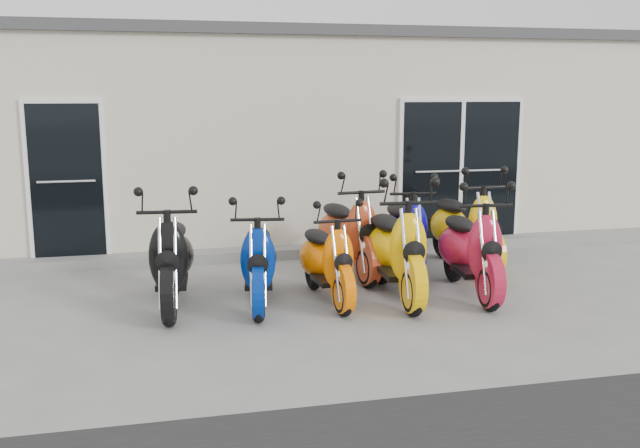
# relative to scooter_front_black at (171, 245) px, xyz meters

# --- Properties ---
(ground) EXTENTS (80.00, 80.00, 0.00)m
(ground) POSITION_rel_scooter_front_black_xyz_m (1.88, 0.12, -0.73)
(ground) COLOR gray
(ground) RESTS_ON ground
(building) EXTENTS (14.00, 6.00, 3.20)m
(building) POSITION_rel_scooter_front_black_xyz_m (1.88, 5.32, 0.87)
(building) COLOR beige
(building) RESTS_ON ground
(roof_cap) EXTENTS (14.20, 6.20, 0.16)m
(roof_cap) POSITION_rel_scooter_front_black_xyz_m (1.88, 5.32, 2.55)
(roof_cap) COLOR #3F3F42
(roof_cap) RESTS_ON building
(front_step) EXTENTS (14.00, 0.40, 0.15)m
(front_step) POSITION_rel_scooter_front_black_xyz_m (1.88, 2.14, -0.65)
(front_step) COLOR gray
(front_step) RESTS_ON ground
(door_left) EXTENTS (1.07, 0.08, 2.22)m
(door_left) POSITION_rel_scooter_front_black_xyz_m (-1.32, 2.29, 0.53)
(door_left) COLOR black
(door_left) RESTS_ON front_step
(door_right) EXTENTS (2.02, 0.08, 2.22)m
(door_right) POSITION_rel_scooter_front_black_xyz_m (4.48, 2.29, 0.53)
(door_right) COLOR black
(door_right) RESTS_ON front_step
(scooter_front_black) EXTENTS (0.87, 2.02, 1.45)m
(scooter_front_black) POSITION_rel_scooter_front_black_xyz_m (0.00, 0.00, 0.00)
(scooter_front_black) COLOR black
(scooter_front_black) RESTS_ON ground
(scooter_front_blue) EXTENTS (0.91, 1.87, 1.33)m
(scooter_front_blue) POSITION_rel_scooter_front_black_xyz_m (0.96, -0.14, -0.06)
(scooter_front_blue) COLOR navy
(scooter_front_blue) RESTS_ON ground
(scooter_front_orange_a) EXTENTS (0.74, 1.75, 1.26)m
(scooter_front_orange_a) POSITION_rel_scooter_front_black_xyz_m (1.75, -0.17, -0.09)
(scooter_front_orange_a) COLOR #F96B00
(scooter_front_orange_a) RESTS_ON ground
(scooter_front_orange_b) EXTENTS (0.85, 2.07, 1.50)m
(scooter_front_orange_b) POSITION_rel_scooter_front_black_xyz_m (2.57, -0.23, 0.02)
(scooter_front_orange_b) COLOR #FFBB03
(scooter_front_orange_b) RESTS_ON ground
(scooter_front_red) EXTENTS (0.88, 2.00, 1.43)m
(scooter_front_red) POSITION_rel_scooter_front_black_xyz_m (3.48, -0.29, -0.01)
(scooter_front_red) COLOR #B31534
(scooter_front_red) RESTS_ON ground
(scooter_back_red) EXTENTS (0.92, 2.03, 1.45)m
(scooter_back_red) POSITION_rel_scooter_front_black_xyz_m (2.31, 0.94, 0.00)
(scooter_back_red) COLOR #B63D1A
(scooter_back_red) RESTS_ON ground
(scooter_back_blue) EXTENTS (0.90, 1.95, 1.39)m
(scooter_back_blue) POSITION_rel_scooter_front_black_xyz_m (3.11, 0.98, -0.03)
(scooter_back_blue) COLOR #0D0797
(scooter_back_blue) RESTS_ON ground
(scooter_back_yellow) EXTENTS (0.85, 2.03, 1.47)m
(scooter_back_yellow) POSITION_rel_scooter_front_black_xyz_m (3.96, 0.93, 0.01)
(scooter_back_yellow) COLOR yellow
(scooter_back_yellow) RESTS_ON ground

